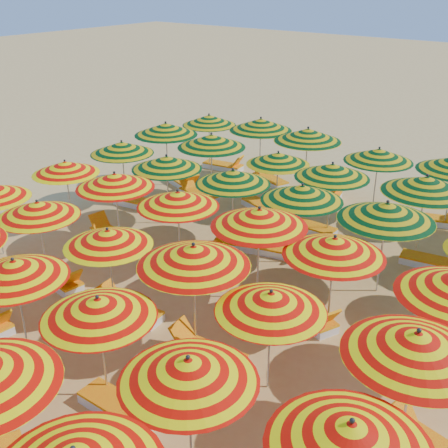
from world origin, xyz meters
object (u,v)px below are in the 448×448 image
at_px(umbrella_26, 233,177).
at_px(lounger_25, 319,193).
at_px(lounger_9, 432,448).
at_px(lounger_24, 270,179).
at_px(umbrella_8, 14,270).
at_px(beachgoer_a, 218,267).
at_px(lounger_21, 433,262).
at_px(umbrella_34, 426,185).
at_px(umbrella_17, 417,344).
at_px(lounger_23, 224,166).
at_px(lounger_14, 241,244).
at_px(umbrella_18, 65,168).
at_px(umbrella_21, 259,218).
at_px(lounger_26, 430,219).
at_px(umbrella_14, 108,238).
at_px(umbrella_11, 350,435).
at_px(umbrella_25, 167,163).
at_px(lounger_10, 112,235).
at_px(umbrella_28, 387,212).
at_px(umbrella_19, 115,181).
at_px(lounger_4, 120,407).
at_px(umbrella_20, 178,199).
at_px(umbrella_39, 379,155).
at_px(umbrella_30, 166,129).
at_px(lounger_15, 285,251).
at_px(lounger_18, 198,194).
at_px(lounger_19, 263,207).
at_px(lounger_20, 309,227).
at_px(lounger_12, 309,315).
at_px(umbrella_27, 302,193).
at_px(lounger_11, 200,266).
at_px(umbrella_10, 188,370).
at_px(umbrella_38, 308,135).
at_px(umbrella_36, 209,120).
at_px(lounger_13, 136,202).
at_px(lounger_6, 59,280).
at_px(umbrella_9, 98,308).
at_px(umbrella_13, 38,209).
at_px(umbrella_31, 211,141).
at_px(umbrella_32, 278,159).
at_px(umbrella_37, 261,125).
at_px(lounger_7, 129,310).
at_px(lounger_17, 183,183).

xyz_separation_m(umbrella_26, lounger_25, (0.34, 5.00, -1.99)).
xyz_separation_m(lounger_9, lounger_24, (-9.93, 9.85, 0.00)).
xyz_separation_m(umbrella_8, umbrella_26, (0.24, 7.32, 0.03)).
bearing_deg(beachgoer_a, umbrella_26, -57.06).
bearing_deg(lounger_21, umbrella_34, 149.36).
xyz_separation_m(umbrella_17, beachgoer_a, (-5.97, 2.35, -1.61)).
bearing_deg(lounger_23, lounger_14, -57.59).
relative_size(umbrella_18, umbrella_21, 0.72).
bearing_deg(lounger_26, umbrella_14, -132.47).
distance_m(umbrella_11, lounger_25, 14.33).
distance_m(umbrella_25, lounger_10, 2.91).
relative_size(umbrella_28, lounger_21, 1.73).
relative_size(umbrella_19, lounger_25, 1.43).
distance_m(umbrella_25, lounger_4, 9.18).
xyz_separation_m(umbrella_20, umbrella_39, (2.74, 7.00, 0.03)).
bearing_deg(lounger_24, umbrella_18, 88.36).
distance_m(umbrella_30, lounger_15, 7.63).
distance_m(lounger_10, lounger_18, 4.42).
relative_size(umbrella_21, lounger_19, 1.75).
bearing_deg(lounger_18, lounger_20, -170.28).
height_order(umbrella_30, lounger_12, umbrella_30).
bearing_deg(umbrella_21, umbrella_11, -45.65).
distance_m(umbrella_27, lounger_11, 3.53).
relative_size(umbrella_10, umbrella_25, 1.17).
height_order(umbrella_21, umbrella_27, umbrella_21).
xyz_separation_m(umbrella_8, umbrella_38, (-0.01, 12.23, 0.22)).
xyz_separation_m(umbrella_20, umbrella_36, (-4.92, 7.42, -0.03)).
relative_size(lounger_10, lounger_13, 0.99).
bearing_deg(umbrella_19, lounger_18, 98.98).
bearing_deg(lounger_6, umbrella_30, 118.13).
xyz_separation_m(umbrella_9, umbrella_36, (-7.30, 12.29, 0.03)).
bearing_deg(lounger_10, umbrella_11, 162.05).
bearing_deg(umbrella_13, umbrella_27, 44.83).
bearing_deg(umbrella_10, lounger_12, 97.27).
xyz_separation_m(umbrella_21, lounger_12, (1.62, -0.13, -2.12)).
bearing_deg(umbrella_25, lounger_20, 29.62).
bearing_deg(lounger_24, umbrella_19, 106.70).
distance_m(umbrella_18, lounger_24, 8.24).
bearing_deg(umbrella_11, umbrella_31, 136.52).
bearing_deg(umbrella_19, umbrella_28, 17.97).
bearing_deg(umbrella_14, lounger_13, 131.32).
xyz_separation_m(umbrella_26, umbrella_32, (-0.11, 2.70, -0.12)).
bearing_deg(umbrella_37, umbrella_8, -79.78).
distance_m(umbrella_36, lounger_14, 7.98).
distance_m(umbrella_11, lounger_6, 10.01).
bearing_deg(umbrella_20, lounger_14, 72.49).
xyz_separation_m(umbrella_11, umbrella_21, (-4.92, 5.03, 0.09)).
relative_size(umbrella_25, lounger_7, 1.44).
xyz_separation_m(umbrella_39, lounger_10, (-5.71, -6.95, -2.01)).
xyz_separation_m(umbrella_32, lounger_17, (-4.38, 0.03, -1.86)).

